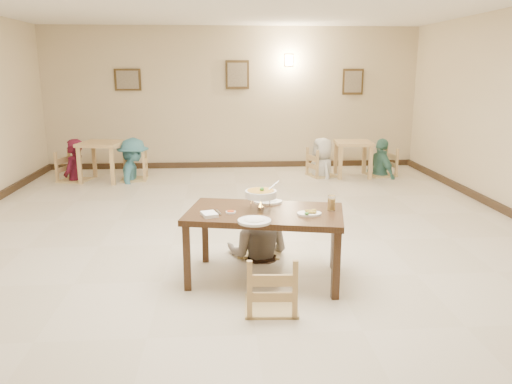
{
  "coord_description": "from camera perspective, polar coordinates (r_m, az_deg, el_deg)",
  "views": [
    {
      "loc": [
        -0.26,
        -5.9,
        2.12
      ],
      "look_at": [
        0.11,
        -0.59,
        0.8
      ],
      "focal_mm": 35.0,
      "sensor_mm": 36.0,
      "label": 1
    }
  ],
  "objects": [
    {
      "name": "floor",
      "position": [
        6.28,
        -1.4,
        -5.84
      ],
      "size": [
        10.0,
        10.0,
        0.0
      ],
      "primitive_type": "plane",
      "color": "beige",
      "rests_on": "ground"
    },
    {
      "name": "wall_back",
      "position": [
        10.92,
        -2.67,
        10.62
      ],
      "size": [
        10.0,
        0.0,
        10.0
      ],
      "primitive_type": "plane",
      "rotation": [
        1.57,
        0.0,
        0.0
      ],
      "color": "beige",
      "rests_on": "floor"
    },
    {
      "name": "wall_front",
      "position": [
        1.12,
        10.61,
        -19.71
      ],
      "size": [
        10.0,
        0.0,
        10.0
      ],
      "primitive_type": "plane",
      "rotation": [
        -1.57,
        0.0,
        0.0
      ],
      "color": "beige",
      "rests_on": "floor"
    },
    {
      "name": "baseboard_back",
      "position": [
        11.07,
        -2.58,
        3.15
      ],
      "size": [
        8.0,
        0.06,
        0.12
      ],
      "primitive_type": "cube",
      "color": "#332316",
      "rests_on": "floor"
    },
    {
      "name": "picture_a",
      "position": [
        11.03,
        -14.46,
        12.32
      ],
      "size": [
        0.55,
        0.04,
        0.45
      ],
      "color": "#3E2D17",
      "rests_on": "wall_back"
    },
    {
      "name": "picture_b",
      "position": [
        10.87,
        -2.15,
        13.25
      ],
      "size": [
        0.5,
        0.04,
        0.6
      ],
      "color": "#3E2D17",
      "rests_on": "wall_back"
    },
    {
      "name": "picture_c",
      "position": [
        11.23,
        11.02,
        12.27
      ],
      "size": [
        0.45,
        0.04,
        0.55
      ],
      "color": "#3E2D17",
      "rests_on": "wall_back"
    },
    {
      "name": "wall_sconce",
      "position": [
        10.96,
        3.79,
        14.8
      ],
      "size": [
        0.16,
        0.05,
        0.22
      ],
      "primitive_type": "cube",
      "color": "#FFD88C",
      "rests_on": "wall_back"
    },
    {
      "name": "main_table",
      "position": [
        5.04,
        1.02,
        -3.08
      ],
      "size": [
        1.7,
        1.17,
        0.73
      ],
      "rotation": [
        0.0,
        0.0,
        -0.21
      ],
      "color": "#3E2614",
      "rests_on": "floor"
    },
    {
      "name": "chair_far",
      "position": [
        5.81,
        0.52,
        -2.13
      ],
      "size": [
        0.49,
        0.49,
        1.03
      ],
      "rotation": [
        0.0,
        0.0,
        -0.17
      ],
      "color": "tan",
      "rests_on": "floor"
    },
    {
      "name": "chair_near",
      "position": [
        4.47,
        1.77,
        -7.28
      ],
      "size": [
        0.47,
        0.47,
        1.01
      ],
      "rotation": [
        0.0,
        0.0,
        3.09
      ],
      "color": "tan",
      "rests_on": "floor"
    },
    {
      "name": "main_diner",
      "position": [
        5.64,
        0.29,
        0.36
      ],
      "size": [
        0.92,
        0.81,
        1.6
      ],
      "primitive_type": "imported",
      "rotation": [
        0.0,
        0.0,
        2.84
      ],
      "color": "gray",
      "rests_on": "floor"
    },
    {
      "name": "curry_warmer",
      "position": [
        5.01,
        0.55,
        -0.26
      ],
      "size": [
        0.35,
        0.32,
        0.29
      ],
      "color": "silver",
      "rests_on": "main_table"
    },
    {
      "name": "rice_plate_far",
      "position": [
        5.32,
        1.39,
        -1.09
      ],
      "size": [
        0.3,
        0.3,
        0.07
      ],
      "color": "white",
      "rests_on": "main_table"
    },
    {
      "name": "rice_plate_near",
      "position": [
        4.65,
        -0.19,
        -3.3
      ],
      "size": [
        0.31,
        0.31,
        0.07
      ],
      "color": "white",
      "rests_on": "main_table"
    },
    {
      "name": "fried_plate",
      "position": [
        4.92,
        6.1,
        -2.41
      ],
      "size": [
        0.24,
        0.24,
        0.05
      ],
      "color": "white",
      "rests_on": "main_table"
    },
    {
      "name": "chili_dish",
      "position": [
        4.96,
        -2.91,
        -2.3
      ],
      "size": [
        0.1,
        0.1,
        0.02
      ],
      "color": "white",
      "rests_on": "main_table"
    },
    {
      "name": "napkin_cutlery",
      "position": [
        4.88,
        -5.32,
        -2.54
      ],
      "size": [
        0.21,
        0.29,
        0.03
      ],
      "color": "white",
      "rests_on": "main_table"
    },
    {
      "name": "drink_glass",
      "position": [
        5.09,
        8.62,
        -1.29
      ],
      "size": [
        0.08,
        0.08,
        0.16
      ],
      "color": "white",
      "rests_on": "main_table"
    },
    {
      "name": "bg_table_left",
      "position": [
        10.03,
        -17.19,
        4.7
      ],
      "size": [
        0.89,
        0.89,
        0.76
      ],
      "rotation": [
        0.0,
        0.0,
        -0.19
      ],
      "color": "tan",
      "rests_on": "floor"
    },
    {
      "name": "bg_table_right",
      "position": [
        10.22,
        11.05,
        4.94
      ],
      "size": [
        0.76,
        0.76,
        0.71
      ],
      "rotation": [
        0.0,
        0.0,
        -0.07
      ],
      "color": "tan",
      "rests_on": "floor"
    },
    {
      "name": "bg_chair_ll",
      "position": [
        10.24,
        -20.21,
        4.2
      ],
      "size": [
        0.51,
        0.51,
        1.1
      ],
      "rotation": [
        0.0,
        0.0,
        1.26
      ],
      "color": "tan",
      "rests_on": "floor"
    },
    {
      "name": "bg_chair_lr",
      "position": [
        9.99,
        -13.89,
        4.27
      ],
      "size": [
        0.49,
        0.49,
        1.04
      ],
      "rotation": [
        0.0,
        0.0,
        -1.54
      ],
      "color": "tan",
      "rests_on": "floor"
    },
    {
      "name": "bg_chair_rl",
      "position": [
        10.16,
        7.61,
        4.77
      ],
      "size": [
        0.5,
        0.5,
        1.07
      ],
      "rotation": [
        0.0,
        0.0,
        1.89
      ],
      "color": "tan",
      "rests_on": "floor"
    },
    {
      "name": "bg_chair_rr",
      "position": [
        10.43,
        14.2,
        4.71
      ],
      "size": [
        0.5,
        0.5,
        1.07
      ],
      "rotation": [
        0.0,
        0.0,
        -1.35
      ],
      "color": "tan",
      "rests_on": "floor"
    },
    {
      "name": "bg_diner_a",
      "position": [
        10.2,
        -20.33,
        5.7
      ],
      "size": [
        0.48,
        0.65,
        1.64
      ],
      "primitive_type": "imported",
      "rotation": [
        0.0,
        0.0,
        4.55
      ],
      "color": "#501024",
      "rests_on": "floor"
    },
    {
      "name": "bg_diner_b",
      "position": [
        9.95,
        -13.99,
        6.01
      ],
      "size": [
        0.62,
        1.07,
        1.65
      ],
      "primitive_type": "imported",
      "rotation": [
        0.0,
        0.0,
        1.58
      ],
      "color": "teal",
      "rests_on": "floor"
    },
    {
      "name": "bg_diner_c",
      "position": [
        10.12,
        7.65,
        6.17
      ],
      "size": [
        0.63,
        0.84,
        1.56
      ],
      "primitive_type": "imported",
      "rotation": [
        0.0,
        0.0,
        4.9
      ],
      "color": "silver",
      "rests_on": "floor"
    },
    {
      "name": "bg_diner_d",
      "position": [
        10.4,
        14.28,
        5.95
      ],
      "size": [
        0.61,
        0.96,
        1.52
      ],
      "primitive_type": "imported",
      "rotation": [
        0.0,
        0.0,
        1.87
      ],
      "color": "teal",
      "rests_on": "floor"
    }
  ]
}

